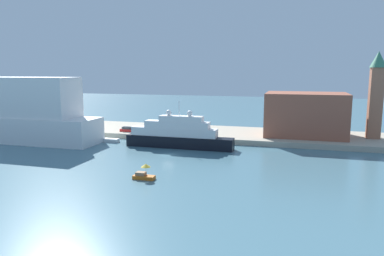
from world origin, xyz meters
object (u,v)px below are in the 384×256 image
small_motorboat (144,174)px  work_barge (108,140)px  harbor_building (306,114)px  parked_car (127,129)px  large_yacht (178,135)px  mooring_bollard (190,135)px  person_figure (139,129)px  bell_tower (376,91)px

small_motorboat → work_barge: (-23.43, 29.24, -0.51)m
harbor_building → parked_car: 51.32m
large_yacht → small_motorboat: bearing=-84.3°
small_motorboat → mooring_bollard: 35.85m
harbor_building → parked_car: size_ratio=4.82×
small_motorboat → person_figure: size_ratio=2.33×
large_yacht → work_barge: size_ratio=4.45×
parked_car → mooring_bollard: bearing=-8.6°
parked_car → person_figure: person_figure is taller
work_barge → small_motorboat: bearing=-51.3°
bell_tower → mooring_bollard: (-47.61, -11.58, -12.05)m
small_motorboat → person_figure: (-18.74, 39.58, 1.21)m
person_figure → bell_tower: bearing=6.9°
work_barge → person_figure: person_figure is taller
work_barge → mooring_bollard: size_ratio=7.35×
large_yacht → parked_car: size_ratio=6.19×
bell_tower → person_figure: (-64.36, -7.78, -11.69)m
large_yacht → parked_car: large_yacht is taller
work_barge → person_figure: 11.49m
small_motorboat → person_figure: 43.81m
large_yacht → small_motorboat: (2.76, -27.52, -2.30)m
harbor_building → small_motorboat: bearing=-121.2°
person_figure → mooring_bollard: size_ratio=2.01×
small_motorboat → bell_tower: 67.02m
small_motorboat → parked_car: bearing=119.8°
person_figure → mooring_bollard: bearing=-12.8°
large_yacht → parked_car: 22.59m
work_barge → person_figure: (4.70, 10.34, 1.72)m
bell_tower → person_figure: size_ratio=13.49×
small_motorboat → harbor_building: harbor_building is taller
harbor_building → mooring_bollard: size_ratio=25.48×
work_barge → bell_tower: 72.64m
bell_tower → mooring_bollard: 50.46m
large_yacht → person_figure: large_yacht is taller
parked_car → small_motorboat: bearing=-60.2°
parked_car → person_figure: size_ratio=2.63×
small_motorboat → mooring_bollard: bearing=93.2°
small_motorboat → work_barge: size_ratio=0.64×
parked_car → mooring_bollard: (20.27, -3.08, -0.17)m
mooring_bollard → person_figure: bearing=167.2°
large_yacht → bell_tower: bearing=22.3°
bell_tower → parked_car: (-67.88, -8.50, -11.88)m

